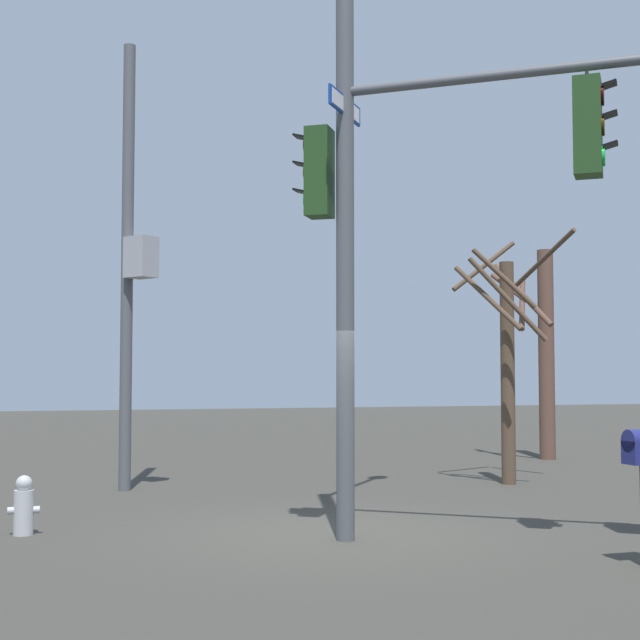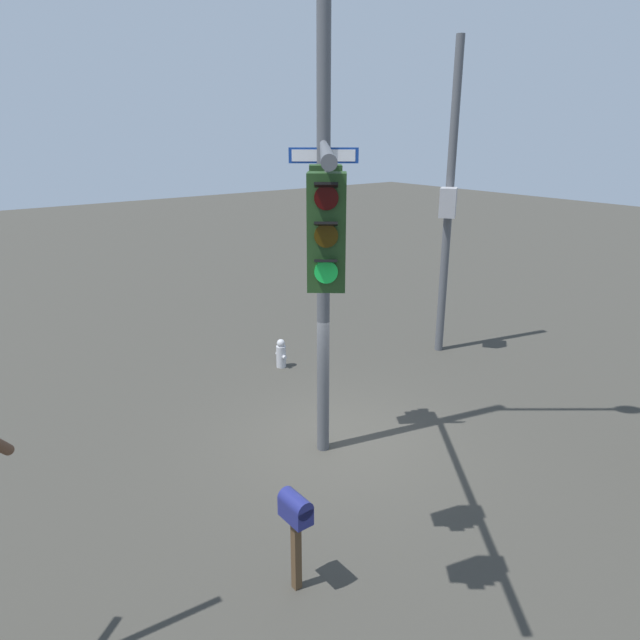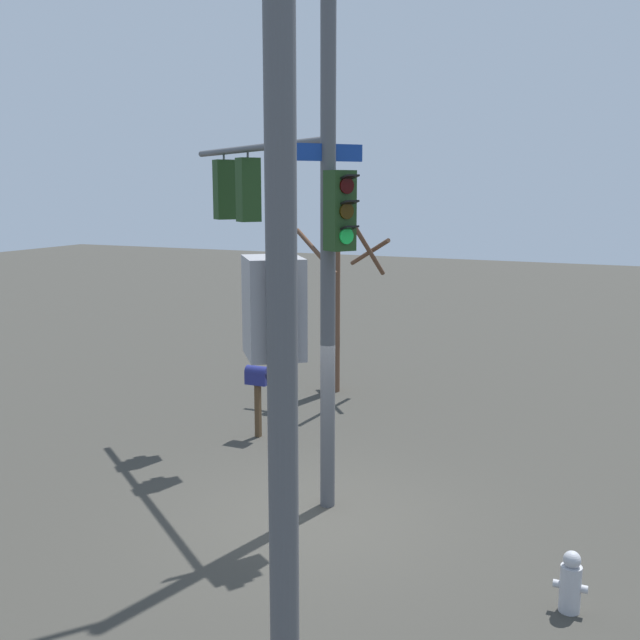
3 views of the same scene
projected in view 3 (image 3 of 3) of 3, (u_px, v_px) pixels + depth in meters
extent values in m
plane|color=#393730|center=(315.00, 517.00, 10.96)|extent=(80.00, 80.00, 0.00)
cylinder|color=#4C4F54|center=(328.00, 218.00, 10.60)|extent=(0.22, 0.22, 8.67)
cylinder|color=#4C4F54|center=(254.00, 148.00, 12.65)|extent=(4.21, 3.23, 0.12)
cube|color=#1E3D19|center=(248.00, 190.00, 13.00)|extent=(0.46, 0.47, 1.10)
cylinder|color=#2F0403|center=(244.00, 170.00, 13.08)|extent=(0.16, 0.19, 0.22)
cube|color=black|center=(242.00, 163.00, 13.13)|extent=(0.25, 0.26, 0.06)
cylinder|color=#352504|center=(244.00, 190.00, 13.14)|extent=(0.16, 0.19, 0.22)
cube|color=black|center=(243.00, 183.00, 13.19)|extent=(0.25, 0.26, 0.06)
cylinder|color=#19D147|center=(245.00, 209.00, 13.20)|extent=(0.16, 0.19, 0.22)
cube|color=black|center=(243.00, 202.00, 13.25)|extent=(0.25, 0.26, 0.06)
cylinder|color=#4C4F54|center=(248.00, 153.00, 12.89)|extent=(0.04, 0.04, 0.15)
cube|color=#1E3D19|center=(225.00, 190.00, 13.97)|extent=(0.46, 0.47, 1.10)
cylinder|color=#2F0403|center=(221.00, 171.00, 14.06)|extent=(0.16, 0.19, 0.22)
cube|color=black|center=(220.00, 165.00, 14.10)|extent=(0.26, 0.26, 0.06)
cylinder|color=#352504|center=(222.00, 190.00, 14.12)|extent=(0.16, 0.19, 0.22)
cube|color=black|center=(220.00, 183.00, 14.16)|extent=(0.26, 0.26, 0.06)
cylinder|color=#19D147|center=(222.00, 208.00, 14.18)|extent=(0.16, 0.19, 0.22)
cube|color=black|center=(221.00, 201.00, 14.22)|extent=(0.26, 0.26, 0.06)
cylinder|color=#4C4F54|center=(224.00, 156.00, 13.86)|extent=(0.04, 0.04, 0.15)
cube|color=#1E3D19|center=(340.00, 211.00, 10.30)|extent=(0.45, 0.47, 1.10)
cylinder|color=#2F0403|center=(347.00, 186.00, 10.10)|extent=(0.14, 0.20, 0.22)
cube|color=black|center=(350.00, 177.00, 10.02)|extent=(0.25, 0.26, 0.06)
cylinder|color=#352504|center=(347.00, 211.00, 10.16)|extent=(0.14, 0.20, 0.22)
cube|color=black|center=(350.00, 202.00, 10.08)|extent=(0.25, 0.26, 0.06)
cylinder|color=#19D147|center=(347.00, 236.00, 10.22)|extent=(0.14, 0.20, 0.22)
cube|color=black|center=(350.00, 228.00, 10.14)|extent=(0.25, 0.26, 0.06)
cube|color=navy|center=(328.00, 152.00, 10.44)|extent=(0.70, 0.89, 0.24)
cube|color=white|center=(328.00, 153.00, 10.46)|extent=(0.62, 0.79, 0.18)
cylinder|color=#4C4F54|center=(282.00, 331.00, 4.88)|extent=(0.21, 0.21, 7.70)
cube|color=#99999E|center=(274.00, 307.00, 5.19)|extent=(0.60, 0.62, 0.70)
cylinder|color=#B2B2B7|center=(570.00, 589.00, 8.48)|extent=(0.24, 0.24, 0.55)
sphere|color=#B2B2B7|center=(572.00, 560.00, 8.42)|extent=(0.20, 0.20, 0.20)
cylinder|color=#B2B2B7|center=(557.00, 584.00, 8.53)|extent=(0.10, 0.09, 0.09)
cylinder|color=#B2B2B7|center=(583.00, 589.00, 8.42)|extent=(0.10, 0.09, 0.09)
cube|color=#4C3823|center=(258.00, 410.00, 14.39)|extent=(0.10, 0.10, 1.05)
cube|color=navy|center=(258.00, 378.00, 14.27)|extent=(0.44, 0.24, 0.24)
cylinder|color=navy|center=(257.00, 372.00, 14.25)|extent=(0.44, 0.24, 0.24)
cylinder|color=brown|center=(334.00, 289.00, 17.28)|extent=(0.29, 0.29, 4.89)
cylinder|color=brown|center=(369.00, 250.00, 16.74)|extent=(0.16, 1.80, 1.28)
cylinder|color=brown|center=(369.00, 252.00, 17.49)|extent=(1.45, 1.33, 0.77)
cylinder|color=brown|center=(316.00, 251.00, 16.69)|extent=(1.22, 0.51, 0.99)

